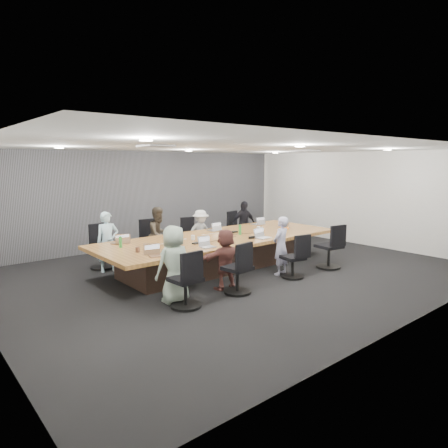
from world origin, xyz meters
TOP-DOWN VIEW (x-y plane):
  - floor at (0.00, 0.00)m, footprint 10.00×8.00m
  - ceiling at (0.00, 0.00)m, footprint 10.00×8.00m
  - wall_back at (0.00, 4.00)m, footprint 10.00×0.00m
  - wall_front at (0.00, -4.00)m, footprint 10.00×0.00m
  - wall_right at (5.00, 0.00)m, footprint 0.00×8.00m
  - curtain at (0.00, 3.92)m, footprint 9.80×0.04m
  - conference_table at (0.00, 0.50)m, footprint 6.00×2.20m
  - chair_0 at (-2.24, 2.20)m, footprint 0.65×0.65m
  - chair_1 at (-0.89, 2.20)m, footprint 0.60×0.60m
  - chair_2 at (0.39, 2.20)m, footprint 0.59×0.59m
  - chair_3 at (1.96, 2.20)m, footprint 0.64×0.64m
  - chair_4 at (-2.19, -1.20)m, footprint 0.60×0.60m
  - chair_5 at (-1.00, -1.20)m, footprint 0.62×0.62m
  - chair_6 at (0.60, -1.20)m, footprint 0.60×0.60m
  - chair_7 at (1.89, -1.20)m, footprint 0.67×0.67m
  - person_0 at (-2.24, 1.85)m, footprint 0.55×0.41m
  - laptop_0 at (-2.24, 1.30)m, footprint 0.36×0.29m
  - person_1 at (-0.89, 1.85)m, footprint 0.78×0.67m
  - laptop_1 at (-0.89, 1.30)m, footprint 0.35×0.25m
  - person_2 at (0.39, 1.85)m, footprint 0.86×0.60m
  - laptop_2 at (0.39, 1.30)m, footprint 0.34×0.25m
  - person_3 at (1.96, 1.85)m, footprint 0.84×0.46m
  - laptop_3 at (1.96, 1.30)m, footprint 0.31×0.21m
  - person_4 at (-2.19, -0.85)m, footprint 0.68×0.44m
  - laptop_4 at (-2.19, -0.30)m, footprint 0.36×0.29m
  - person_5 at (-1.00, -0.85)m, footprint 1.15×0.49m
  - laptop_5 at (-1.00, -0.30)m, footprint 0.29×0.20m
  - person_6 at (0.60, -0.85)m, footprint 0.53×0.40m
  - laptop_6 at (0.60, -0.30)m, footprint 0.37×0.28m
  - bottle_green_left at (-2.39, 0.86)m, footprint 0.08×0.08m
  - bottle_green_right at (0.51, 0.40)m, footprint 0.07×0.07m
  - bottle_clear at (-1.48, 0.41)m, footprint 0.10×0.10m
  - cup_white_far at (-0.76, 0.59)m, footprint 0.11×0.11m
  - cup_white_near at (1.24, 0.50)m, footprint 0.11×0.11m
  - mug_brown at (-2.32, 0.24)m, footprint 0.09×0.09m
  - mic_left at (-0.98, 0.18)m, footprint 0.17×0.13m
  - mic_right at (0.60, 0.72)m, footprint 0.17×0.13m
  - stapler at (0.35, -0.17)m, footprint 0.16×0.04m
  - canvas_bag at (2.19, 0.43)m, footprint 0.31×0.29m
  - snack_packet at (2.01, 0.28)m, footprint 0.21×0.20m

SIDE VIEW (x-z plane):
  - floor at x=0.00m, z-range 0.00..0.00m
  - chair_6 at x=0.60m, z-range 0.00..0.74m
  - chair_2 at x=0.39m, z-range 0.00..0.75m
  - conference_table at x=0.00m, z-range 0.03..0.77m
  - chair_5 at x=-1.00m, z-range 0.00..0.82m
  - chair_3 at x=1.96m, z-range 0.00..0.82m
  - chair_4 at x=-2.19m, z-range 0.00..0.83m
  - chair_1 at x=-0.89m, z-range 0.00..0.86m
  - chair_0 at x=-2.24m, z-range 0.00..0.88m
  - chair_7 at x=1.89m, z-range 0.00..0.88m
  - person_5 at x=-1.00m, z-range 0.00..1.20m
  - person_2 at x=0.39m, z-range 0.00..1.22m
  - person_6 at x=0.60m, z-range 0.00..1.30m
  - person_3 at x=1.96m, z-range 0.00..1.36m
  - person_0 at x=-2.24m, z-range 0.00..1.38m
  - person_4 at x=-2.19m, z-range 0.00..1.39m
  - person_1 at x=-0.89m, z-range 0.00..1.39m
  - laptop_0 at x=-2.24m, z-range 0.74..0.76m
  - laptop_1 at x=-0.89m, z-range 0.74..0.76m
  - laptop_2 at x=0.39m, z-range 0.74..0.76m
  - laptop_3 at x=1.96m, z-range 0.74..0.76m
  - laptop_4 at x=-2.19m, z-range 0.74..0.76m
  - laptop_5 at x=-1.00m, z-range 0.74..0.76m
  - laptop_6 at x=0.60m, z-range 0.74..0.76m
  - mic_left at x=-0.98m, z-range 0.74..0.77m
  - mic_right at x=0.60m, z-range 0.74..0.77m
  - snack_packet at x=2.01m, z-range 0.74..0.78m
  - stapler at x=0.35m, z-range 0.74..0.80m
  - mug_brown at x=-2.32m, z-range 0.74..0.84m
  - cup_white_far at x=-0.76m, z-range 0.74..0.85m
  - cup_white_near at x=1.24m, z-range 0.74..0.85m
  - canvas_bag at x=2.19m, z-range 0.74..0.88m
  - bottle_green_left at x=-2.39m, z-range 0.74..0.97m
  - bottle_green_right at x=0.51m, z-range 0.74..0.98m
  - bottle_clear at x=-1.48m, z-range 0.74..0.98m
  - wall_back at x=0.00m, z-range 0.00..2.80m
  - wall_front at x=0.00m, z-range 0.00..2.80m
  - wall_right at x=5.00m, z-range 0.00..2.80m
  - curtain at x=0.00m, z-range 0.00..2.80m
  - ceiling at x=0.00m, z-range 2.80..2.80m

